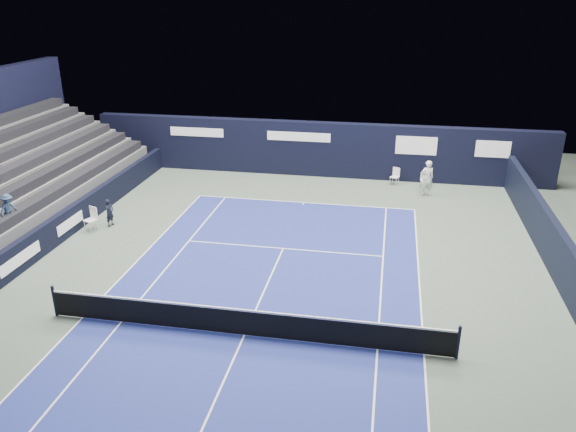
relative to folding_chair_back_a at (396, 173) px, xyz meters
name	(u,v)px	position (x,y,z in m)	size (l,w,h in m)	color
ground	(259,303)	(-4.52, -13.68, -0.63)	(48.00, 48.00, 0.00)	#49564C
court_surface	(244,335)	(-4.52, -15.68, -0.62)	(10.97, 23.77, 0.01)	navy
enclosure_wall_right	(558,253)	(5.98, -9.68, 0.27)	(0.30, 22.00, 1.80)	black
folding_chair_back_a	(396,173)	(0.00, 0.00, 0.00)	(0.54, 0.56, 0.94)	silver
folding_chair_back_b	(424,179)	(1.52, -0.23, -0.16)	(0.44, 0.43, 0.82)	white
line_judge_chair	(92,217)	(-13.25, -8.90, -0.01)	(0.62, 0.61, 1.08)	white
line_judge	(110,213)	(-12.71, -8.30, 0.01)	(0.46, 0.30, 1.27)	black
court_markings	(244,335)	(-4.52, -15.68, -0.62)	(11.03, 23.83, 0.00)	white
tennis_net	(244,322)	(-4.52, -15.68, -0.12)	(12.90, 0.10, 1.10)	black
back_sponsor_wall	(317,149)	(-4.51, 0.82, 0.93)	(26.00, 0.63, 3.10)	black
side_barrier_left	(66,223)	(-14.01, -9.70, -0.03)	(0.33, 22.00, 1.20)	black
tennis_player	(427,178)	(1.58, -1.49, 0.31)	(0.78, 0.92, 1.86)	white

